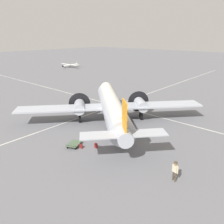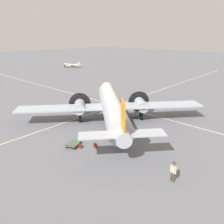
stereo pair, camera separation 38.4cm
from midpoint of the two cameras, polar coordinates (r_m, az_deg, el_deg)
The scene contains 9 objects.
ground_plane at distance 29.70m, azimuth 0.37°, elevation -3.18°, with size 300.00×300.00×0.00m, color slate.
apron_line_eastwest at distance 34.62m, azimuth 7.73°, elevation -0.01°, with size 120.00×0.16×0.01m.
apron_line_northsouth at distance 33.15m, azimuth -6.36°, elevation -0.83°, with size 0.16×120.00×0.01m.
airliner_main at distance 29.21m, azimuth 0.29°, elevation 1.84°, with size 20.47×20.82×6.00m.
crew_foreground at distance 18.99m, azimuth 16.29°, elevation -14.25°, with size 0.60×0.36×1.80m.
suitcase_near_door at distance 23.64m, azimuth -3.96°, elevation -8.74°, with size 0.34×0.18×0.58m.
suitcase_upright_spare at distance 23.81m, azimuth -7.86°, elevation -8.78°, with size 0.42×0.12×0.51m.
baggage_cart at distance 24.31m, azimuth -9.63°, elevation -8.14°, with size 1.79×2.07×0.56m.
light_aircraft_distant at distance 85.10m, azimuth -10.29°, elevation 11.94°, with size 9.56×7.07×1.86m.
Camera 2 is at (-18.39, 20.34, 11.41)m, focal length 35.00 mm.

